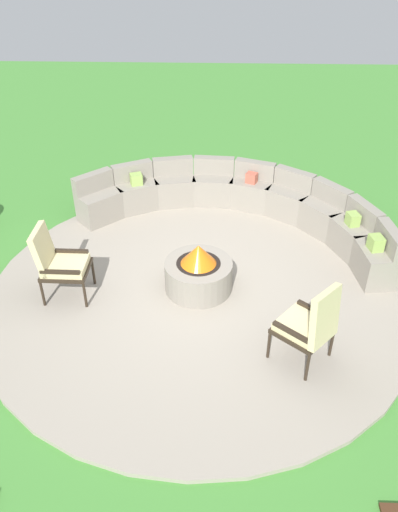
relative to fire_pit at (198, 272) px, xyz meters
The scene contains 6 objects.
ground_plane 0.33m from the fire_pit, ahead, with size 24.00×24.00×0.00m, color #478C38.
patio_circle 0.30m from the fire_pit, ahead, with size 5.67×5.67×0.06m, color #9E9384.
fire_pit is the anchor object (origin of this frame).
curved_stone_bench 1.89m from the fire_pit, 70.16° to the left, with size 4.75×2.72×0.77m.
lounge_chair_front_left 1.83m from the fire_pit, behind, with size 0.64×0.54×1.01m.
lounge_chair_front_right 1.83m from the fire_pit, 45.33° to the right, with size 0.77×0.80×1.07m.
Camera 1 is at (0.20, -5.51, 4.42)m, focal length 36.08 mm.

